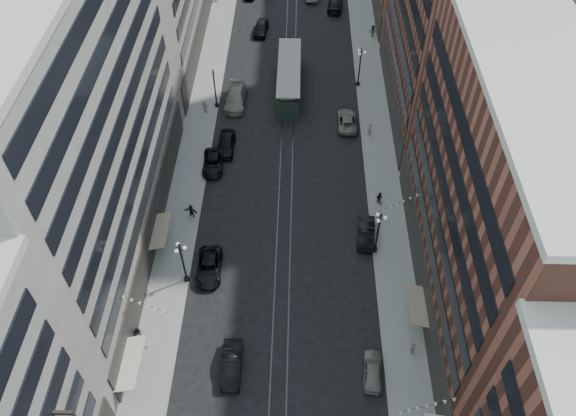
# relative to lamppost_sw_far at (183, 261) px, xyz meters

# --- Properties ---
(ground) EXTENTS (220.00, 220.00, 0.00)m
(ground) POSITION_rel_lamppost_sw_far_xyz_m (9.20, 32.00, -3.10)
(ground) COLOR black
(ground) RESTS_ON ground
(sidewalk_west) EXTENTS (4.00, 180.00, 0.15)m
(sidewalk_west) POSITION_rel_lamppost_sw_far_xyz_m (-1.80, 42.00, -3.02)
(sidewalk_west) COLOR gray
(sidewalk_west) RESTS_ON ground
(sidewalk_east) EXTENTS (4.00, 180.00, 0.15)m
(sidewalk_east) POSITION_rel_lamppost_sw_far_xyz_m (20.20, 42.00, -3.02)
(sidewalk_east) COLOR gray
(sidewalk_east) RESTS_ON ground
(rail_west) EXTENTS (0.12, 180.00, 0.02)m
(rail_west) POSITION_rel_lamppost_sw_far_xyz_m (8.50, 42.00, -3.09)
(rail_west) COLOR #2D2D33
(rail_west) RESTS_ON ground
(rail_east) EXTENTS (0.12, 180.00, 0.02)m
(rail_east) POSITION_rel_lamppost_sw_far_xyz_m (9.90, 42.00, -3.09)
(rail_east) COLOR #2D2D33
(rail_east) RESTS_ON ground
(building_west_mid) EXTENTS (8.00, 36.00, 28.00)m
(building_west_mid) POSITION_rel_lamppost_sw_far_xyz_m (-7.80, 5.00, 10.90)
(building_west_mid) COLOR gray
(building_west_mid) RESTS_ON ground
(building_east_mid) EXTENTS (8.00, 30.00, 24.00)m
(building_east_mid) POSITION_rel_lamppost_sw_far_xyz_m (26.20, -0.00, 8.90)
(building_east_mid) COLOR brown
(building_east_mid) RESTS_ON ground
(lamppost_sw_far) EXTENTS (1.03, 1.14, 5.52)m
(lamppost_sw_far) POSITION_rel_lamppost_sw_far_xyz_m (0.00, 0.00, 0.00)
(lamppost_sw_far) COLOR black
(lamppost_sw_far) RESTS_ON sidewalk_west
(lamppost_sw_mid) EXTENTS (1.03, 1.14, 5.52)m
(lamppost_sw_mid) POSITION_rel_lamppost_sw_far_xyz_m (0.00, 27.00, 0.00)
(lamppost_sw_mid) COLOR black
(lamppost_sw_mid) RESTS_ON sidewalk_west
(lamppost_se_far) EXTENTS (1.03, 1.14, 5.52)m
(lamppost_se_far) POSITION_rel_lamppost_sw_far_xyz_m (18.40, 4.00, 0.00)
(lamppost_se_far) COLOR black
(lamppost_se_far) RESTS_ON sidewalk_east
(lamppost_se_mid) EXTENTS (1.03, 1.14, 5.52)m
(lamppost_se_mid) POSITION_rel_lamppost_sw_far_xyz_m (18.40, 32.00, 0.00)
(lamppost_se_mid) COLOR black
(lamppost_se_mid) RESTS_ON sidewalk_east
(streetcar) EXTENTS (2.93, 13.24, 3.66)m
(streetcar) POSITION_rel_lamppost_sw_far_xyz_m (9.20, 30.89, -1.41)
(streetcar) COLOR #1F3126
(streetcar) RESTS_ON ground
(car_2) EXTENTS (2.49, 5.11, 1.40)m
(car_2) POSITION_rel_lamppost_sw_far_xyz_m (2.08, 1.11, -2.40)
(car_2) COLOR black
(car_2) RESTS_ON ground
(car_4) EXTENTS (1.92, 4.15, 1.38)m
(car_4) POSITION_rel_lamppost_sw_far_xyz_m (17.11, -9.23, -2.41)
(car_4) COLOR slate
(car_4) RESTS_ON ground
(car_5) EXTENTS (1.70, 4.72, 1.55)m
(car_5) POSITION_rel_lamppost_sw_far_xyz_m (5.19, -9.03, -2.32)
(car_5) COLOR black
(car_5) RESTS_ON ground
(pedestrian_2) EXTENTS (0.83, 0.54, 1.59)m
(pedestrian_2) POSITION_rel_lamppost_sw_far_xyz_m (-3.30, -6.31, -2.15)
(pedestrian_2) COLOR black
(pedestrian_2) RESTS_ON sidewalk_west
(pedestrian_4) EXTENTS (0.49, 0.96, 1.59)m
(pedestrian_4) POSITION_rel_lamppost_sw_far_xyz_m (20.71, -7.14, -2.15)
(pedestrian_4) COLOR #BEB89D
(pedestrian_4) RESTS_ON sidewalk_east
(car_7) EXTENTS (2.48, 4.98, 1.35)m
(car_7) POSITION_rel_lamppost_sw_far_xyz_m (0.80, 15.82, -2.42)
(car_7) COLOR black
(car_7) RESTS_ON ground
(car_8) EXTENTS (2.71, 6.24, 1.79)m
(car_8) POSITION_rel_lamppost_sw_far_xyz_m (2.40, 27.77, -2.20)
(car_8) COLOR gray
(car_8) RESTS_ON ground
(car_10) EXTENTS (2.15, 4.88, 1.56)m
(car_10) POSITION_rel_lamppost_sw_far_xyz_m (17.60, 5.82, -2.32)
(car_10) COLOR black
(car_10) RESTS_ON ground
(car_11) EXTENTS (2.36, 5.05, 1.40)m
(car_11) POSITION_rel_lamppost_sw_far_xyz_m (16.52, 23.74, -2.40)
(car_11) COLOR slate
(car_11) RESTS_ON ground
(car_12) EXTENTS (2.77, 5.58, 1.56)m
(car_12) POSITION_rel_lamppost_sw_far_xyz_m (16.00, 52.35, -2.32)
(car_12) COLOR black
(car_12) RESTS_ON ground
(car_13) EXTENTS (2.37, 4.89, 1.61)m
(car_13) POSITION_rel_lamppost_sw_far_xyz_m (4.70, 45.03, -2.29)
(car_13) COLOR black
(car_13) RESTS_ON ground
(pedestrian_5) EXTENTS (1.57, 0.82, 1.62)m
(pedestrian_5) POSITION_rel_lamppost_sw_far_xyz_m (-0.62, 8.14, -2.13)
(pedestrian_5) COLOR black
(pedestrian_5) RESTS_ON sidewalk_west
(pedestrian_6) EXTENTS (1.13, 0.78, 1.76)m
(pedestrian_6) POSITION_rel_lamppost_sw_far_xyz_m (-1.29, 25.74, -2.07)
(pedestrian_6) COLOR #B6AC96
(pedestrian_6) RESTS_ON sidewalk_west
(pedestrian_7) EXTENTS (0.85, 0.76, 1.55)m
(pedestrian_7) POSITION_rel_lamppost_sw_far_xyz_m (19.34, 10.54, -2.17)
(pedestrian_7) COLOR black
(pedestrian_7) RESTS_ON sidewalk_east
(pedestrian_8) EXTENTS (0.74, 0.73, 1.73)m
(pedestrian_8) POSITION_rel_lamppost_sw_far_xyz_m (19.13, 21.87, -2.08)
(pedestrian_8) COLOR #A09784
(pedestrian_8) RESTS_ON sidewalk_east
(pedestrian_9) EXTENTS (1.28, 0.76, 1.85)m
(pedestrian_9) POSITION_rel_lamppost_sw_far_xyz_m (21.29, 44.04, -2.02)
(pedestrian_9) COLOR black
(pedestrian_9) RESTS_ON sidewalk_east
(car_extra_0) EXTENTS (1.99, 4.86, 1.65)m
(car_extra_0) POSITION_rel_lamppost_sw_far_xyz_m (2.01, 18.95, -2.27)
(car_extra_0) COLOR black
(car_extra_0) RESTS_ON ground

